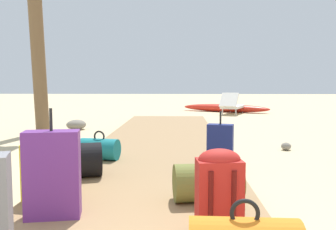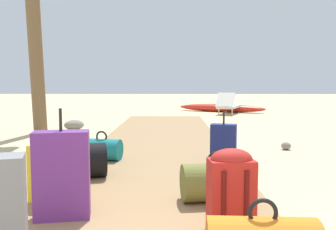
{
  "view_description": "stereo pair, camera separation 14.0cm",
  "coord_description": "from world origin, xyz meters",
  "px_view_note": "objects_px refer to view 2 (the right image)",
  "views": [
    {
      "loc": [
        0.35,
        -0.93,
        1.17
      ],
      "look_at": [
        0.14,
        5.88,
        0.55
      ],
      "focal_mm": 39.25,
      "sensor_mm": 36.0,
      "label": 1
    },
    {
      "loc": [
        0.21,
        -0.93,
        1.17
      ],
      "look_at": [
        0.14,
        5.88,
        0.55
      ],
      "focal_mm": 39.25,
      "sensor_mm": 36.0,
      "label": 2
    }
  ],
  "objects_px": {
    "kayak": "(221,108)",
    "lounge_chair": "(228,105)",
    "duffel_bag_teal": "(102,149)",
    "suitcase_purple": "(62,175)",
    "backpack_red": "(231,189)",
    "suitcase_navy": "(223,145)",
    "duffel_bag_black": "(77,161)",
    "backpack_yellow": "(50,166)",
    "duffel_bag_olive": "(215,182)"
  },
  "relations": [
    {
      "from": "suitcase_purple",
      "to": "kayak",
      "type": "bearing_deg",
      "value": 76.37
    },
    {
      "from": "duffel_bag_olive",
      "to": "lounge_chair",
      "type": "bearing_deg",
      "value": 80.74
    },
    {
      "from": "suitcase_purple",
      "to": "kayak",
      "type": "relative_size",
      "value": 0.26
    },
    {
      "from": "duffel_bag_olive",
      "to": "suitcase_purple",
      "type": "bearing_deg",
      "value": -161.08
    },
    {
      "from": "backpack_red",
      "to": "backpack_yellow",
      "type": "bearing_deg",
      "value": 154.95
    },
    {
      "from": "duffel_bag_black",
      "to": "duffel_bag_olive",
      "type": "xyz_separation_m",
      "value": [
        1.47,
        -0.79,
        -0.02
      ]
    },
    {
      "from": "duffel_bag_black",
      "to": "duffel_bag_teal",
      "type": "relative_size",
      "value": 1.26
    },
    {
      "from": "backpack_red",
      "to": "kayak",
      "type": "relative_size",
      "value": 0.18
    },
    {
      "from": "duffel_bag_teal",
      "to": "suitcase_navy",
      "type": "distance_m",
      "value": 1.68
    },
    {
      "from": "duffel_bag_teal",
      "to": "suitcase_navy",
      "type": "bearing_deg",
      "value": -12.5
    },
    {
      "from": "suitcase_navy",
      "to": "kayak",
      "type": "height_order",
      "value": "suitcase_navy"
    },
    {
      "from": "duffel_bag_teal",
      "to": "kayak",
      "type": "bearing_deg",
      "value": 72.7
    },
    {
      "from": "backpack_red",
      "to": "backpack_yellow",
      "type": "relative_size",
      "value": 1.03
    },
    {
      "from": "backpack_red",
      "to": "lounge_chair",
      "type": "relative_size",
      "value": 0.37
    },
    {
      "from": "backpack_red",
      "to": "duffel_bag_teal",
      "type": "distance_m",
      "value": 2.84
    },
    {
      "from": "backpack_yellow",
      "to": "kayak",
      "type": "distance_m",
      "value": 11.4
    },
    {
      "from": "duffel_bag_black",
      "to": "suitcase_navy",
      "type": "relative_size",
      "value": 1.03
    },
    {
      "from": "backpack_red",
      "to": "suitcase_purple",
      "type": "relative_size",
      "value": 0.7
    },
    {
      "from": "duffel_bag_teal",
      "to": "suitcase_navy",
      "type": "height_order",
      "value": "suitcase_navy"
    },
    {
      "from": "duffel_bag_black",
      "to": "kayak",
      "type": "height_order",
      "value": "duffel_bag_black"
    },
    {
      "from": "duffel_bag_black",
      "to": "duffel_bag_teal",
      "type": "distance_m",
      "value": 0.97
    },
    {
      "from": "suitcase_navy",
      "to": "duffel_bag_olive",
      "type": "bearing_deg",
      "value": -100.76
    },
    {
      "from": "backpack_yellow",
      "to": "suitcase_purple",
      "type": "height_order",
      "value": "suitcase_purple"
    },
    {
      "from": "duffel_bag_teal",
      "to": "suitcase_purple",
      "type": "xyz_separation_m",
      "value": [
        0.11,
        -2.19,
        0.2
      ]
    },
    {
      "from": "lounge_chair",
      "to": "kayak",
      "type": "bearing_deg",
      "value": 96.96
    },
    {
      "from": "backpack_red",
      "to": "lounge_chair",
      "type": "height_order",
      "value": "lounge_chair"
    },
    {
      "from": "lounge_chair",
      "to": "suitcase_navy",
      "type": "bearing_deg",
      "value": -99.02
    },
    {
      "from": "backpack_yellow",
      "to": "duffel_bag_olive",
      "type": "bearing_deg",
      "value": -0.33
    },
    {
      "from": "suitcase_purple",
      "to": "duffel_bag_olive",
      "type": "height_order",
      "value": "suitcase_purple"
    },
    {
      "from": "duffel_bag_olive",
      "to": "kayak",
      "type": "xyz_separation_m",
      "value": [
        1.5,
        11.0,
        -0.1
      ]
    },
    {
      "from": "backpack_red",
      "to": "suitcase_navy",
      "type": "height_order",
      "value": "suitcase_navy"
    },
    {
      "from": "backpack_yellow",
      "to": "duffel_bag_teal",
      "type": "distance_m",
      "value": 1.76
    },
    {
      "from": "backpack_red",
      "to": "suitcase_purple",
      "type": "height_order",
      "value": "suitcase_purple"
    },
    {
      "from": "duffel_bag_black",
      "to": "suitcase_navy",
      "type": "height_order",
      "value": "suitcase_navy"
    },
    {
      "from": "backpack_red",
      "to": "suitcase_navy",
      "type": "xyz_separation_m",
      "value": [
        0.24,
        2.1,
        -0.05
      ]
    },
    {
      "from": "duffel_bag_teal",
      "to": "kayak",
      "type": "distance_m",
      "value": 9.69
    },
    {
      "from": "duffel_bag_teal",
      "to": "suitcase_navy",
      "type": "xyz_separation_m",
      "value": [
        1.64,
        -0.36,
        0.12
      ]
    },
    {
      "from": "kayak",
      "to": "lounge_chair",
      "type": "bearing_deg",
      "value": -83.04
    },
    {
      "from": "duffel_bag_teal",
      "to": "suitcase_purple",
      "type": "bearing_deg",
      "value": -87.21
    },
    {
      "from": "duffel_bag_olive",
      "to": "suitcase_navy",
      "type": "bearing_deg",
      "value": 79.24
    },
    {
      "from": "backpack_yellow",
      "to": "kayak",
      "type": "height_order",
      "value": "backpack_yellow"
    },
    {
      "from": "suitcase_navy",
      "to": "lounge_chair",
      "type": "height_order",
      "value": "suitcase_navy"
    },
    {
      "from": "suitcase_navy",
      "to": "lounge_chair",
      "type": "distance_m",
      "value": 8.7
    },
    {
      "from": "duffel_bag_teal",
      "to": "duffel_bag_black",
      "type": "bearing_deg",
      "value": -95.76
    },
    {
      "from": "duffel_bag_teal",
      "to": "backpack_yellow",
      "type": "bearing_deg",
      "value": -94.52
    },
    {
      "from": "suitcase_purple",
      "to": "suitcase_navy",
      "type": "distance_m",
      "value": 2.38
    },
    {
      "from": "backpack_red",
      "to": "duffel_bag_black",
      "type": "height_order",
      "value": "backpack_red"
    },
    {
      "from": "backpack_red",
      "to": "duffel_bag_black",
      "type": "bearing_deg",
      "value": 135.04
    },
    {
      "from": "suitcase_purple",
      "to": "lounge_chair",
      "type": "relative_size",
      "value": 0.53
    },
    {
      "from": "backpack_yellow",
      "to": "duffel_bag_olive",
      "type": "distance_m",
      "value": 1.52
    }
  ]
}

